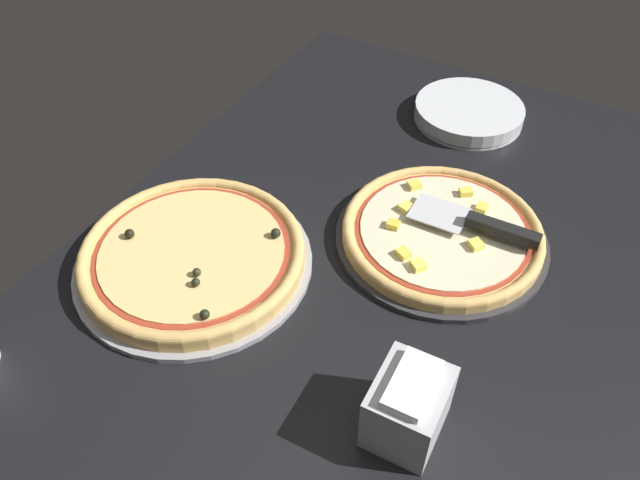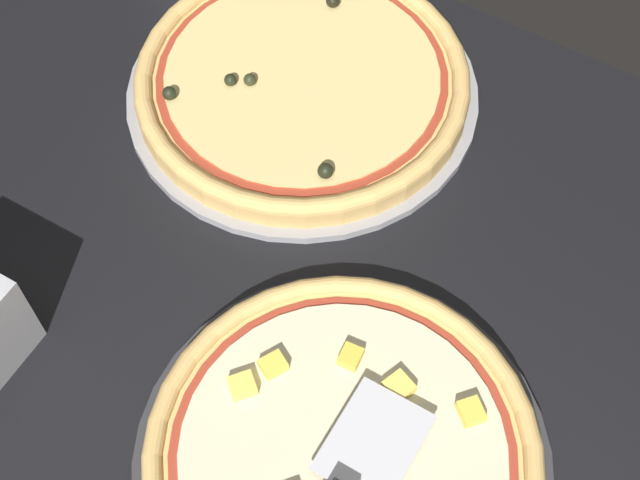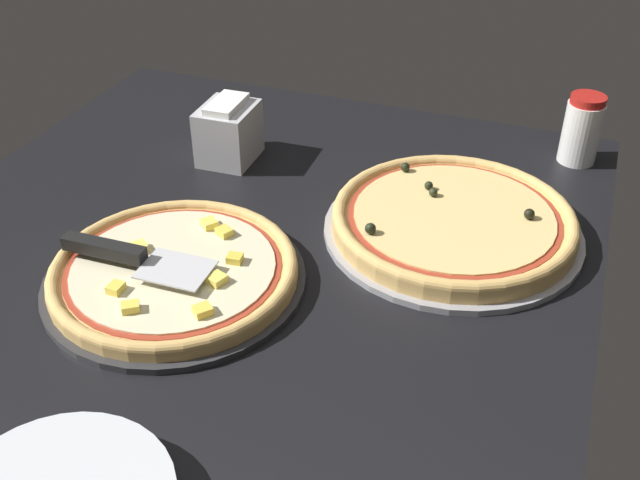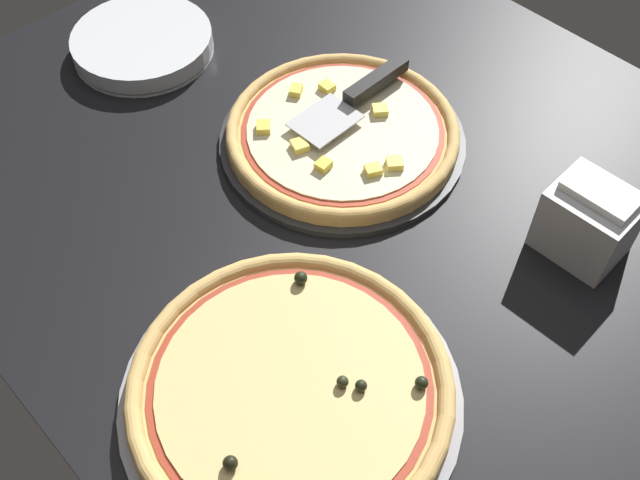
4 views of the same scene
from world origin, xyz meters
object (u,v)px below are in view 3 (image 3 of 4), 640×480
at_px(parmesan_shaker, 582,130).
at_px(napkin_holder, 228,132).
at_px(pizza_back, 453,219).
at_px(pizza_front, 174,270).
at_px(serving_spatula, 120,253).

height_order(parmesan_shaker, napkin_holder, parmesan_shaker).
bearing_deg(pizza_back, parmesan_shaker, 153.16).
bearing_deg(parmesan_shaker, pizza_front, -40.95).
xyz_separation_m(pizza_back, serving_spatula, (0.28, -0.40, 0.02)).
distance_m(parmesan_shaker, napkin_holder, 0.61).
distance_m(pizza_front, parmesan_shaker, 0.75).
xyz_separation_m(pizza_back, parmesan_shaker, (-0.31, 0.16, 0.03)).
xyz_separation_m(parmesan_shaker, napkin_holder, (0.21, -0.58, -0.01)).
bearing_deg(serving_spatula, pizza_back, 124.72).
height_order(serving_spatula, napkin_holder, napkin_holder).
distance_m(pizza_front, pizza_back, 0.42).
distance_m(pizza_front, serving_spatula, 0.08).
relative_size(pizza_back, napkin_holder, 3.31).
distance_m(pizza_front, napkin_holder, 0.36).
distance_m(pizza_back, parmesan_shaker, 0.35).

